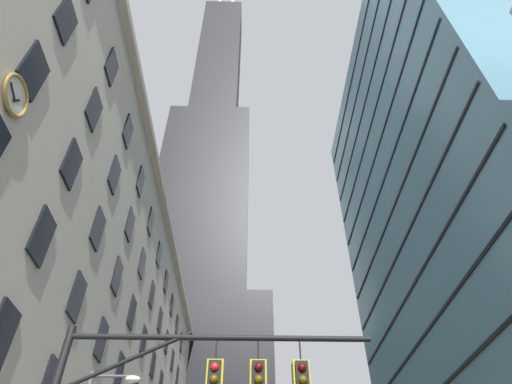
{
  "coord_description": "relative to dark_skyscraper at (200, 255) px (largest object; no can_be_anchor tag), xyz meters",
  "views": [
    {
      "loc": [
        -2.58,
        -6.42,
        1.89
      ],
      "look_at": [
        -1.84,
        25.87,
        31.24
      ],
      "focal_mm": 30.45,
      "sensor_mm": 36.0,
      "label": 1
    }
  ],
  "objects": [
    {
      "name": "glass_office_midrise",
      "position": [
        31.8,
        -46.11,
        -26.11
      ],
      "size": [
        16.2,
        34.59,
        55.16
      ],
      "color": "teal",
      "rests_on": "ground"
    },
    {
      "name": "station_building",
      "position": [
        -7.01,
        -44.41,
        -38.79
      ],
      "size": [
        18.18,
        64.75,
        29.83
      ],
      "color": "beige",
      "rests_on": "ground"
    },
    {
      "name": "dark_skyscraper",
      "position": [
        0.0,
        0.0,
        0.0
      ],
      "size": [
        28.67,
        28.67,
        180.1
      ],
      "color": "black",
      "rests_on": "ground"
    }
  ]
}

